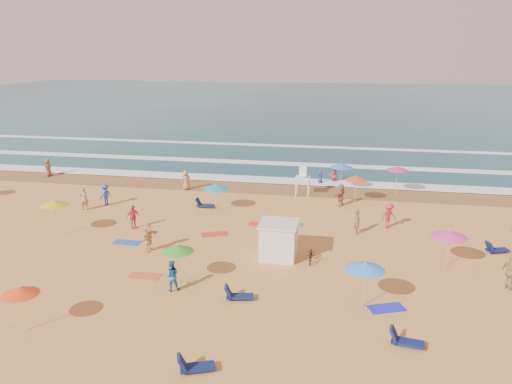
# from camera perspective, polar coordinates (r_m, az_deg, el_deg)

# --- Properties ---
(ground) EXTENTS (220.00, 220.00, 0.00)m
(ground) POSITION_cam_1_polar(r_m,az_deg,el_deg) (31.66, -1.22, -5.60)
(ground) COLOR gold
(ground) RESTS_ON ground
(ocean) EXTENTS (220.00, 140.00, 0.18)m
(ocean) POSITION_cam_1_polar(r_m,az_deg,el_deg) (113.56, 7.69, 9.97)
(ocean) COLOR #0C4756
(ocean) RESTS_ON ground
(wet_sand) EXTENTS (220.00, 220.00, 0.00)m
(wet_sand) POSITION_cam_1_polar(r_m,az_deg,el_deg) (43.34, 2.19, 0.40)
(wet_sand) COLOR olive
(wet_sand) RESTS_ON ground
(surf_foam) EXTENTS (200.00, 18.70, 0.05)m
(surf_foam) POSITION_cam_1_polar(r_m,az_deg,el_deg) (51.79, 3.66, 3.08)
(surf_foam) COLOR white
(surf_foam) RESTS_ON ground
(cabana) EXTENTS (2.00, 2.00, 2.00)m
(cabana) POSITION_cam_1_polar(r_m,az_deg,el_deg) (28.95, 2.61, -5.61)
(cabana) COLOR silver
(cabana) RESTS_ON ground
(cabana_roof) EXTENTS (2.20, 2.20, 0.12)m
(cabana_roof) POSITION_cam_1_polar(r_m,az_deg,el_deg) (28.58, 2.63, -3.64)
(cabana_roof) COLOR silver
(cabana_roof) RESTS_ON cabana
(bicycle) EXTENTS (0.57, 1.57, 0.82)m
(bicycle) POSITION_cam_1_polar(r_m,az_deg,el_deg) (28.72, 6.29, -7.16)
(bicycle) COLOR black
(bicycle) RESTS_ON ground
(lifeguard_stand) EXTENTS (1.20, 1.20, 2.10)m
(lifeguard_stand) POSITION_cam_1_polar(r_m,az_deg,el_deg) (41.14, 5.35, 0.99)
(lifeguard_stand) COLOR white
(lifeguard_stand) RESTS_ON ground
(beach_umbrellas) EXTENTS (56.02, 26.99, 0.77)m
(beach_umbrellas) POSITION_cam_1_polar(r_m,az_deg,el_deg) (30.85, 2.33, -2.07)
(beach_umbrellas) COLOR #3889FF
(beach_umbrellas) RESTS_ON ground
(loungers) EXTENTS (48.37, 22.34, 0.34)m
(loungers) POSITION_cam_1_polar(r_m,az_deg,el_deg) (27.82, 8.40, -8.57)
(loungers) COLOR #0E1B49
(loungers) RESTS_ON ground
(towels) EXTENTS (49.46, 19.51, 0.03)m
(towels) POSITION_cam_1_polar(r_m,az_deg,el_deg) (29.41, -2.75, -7.33)
(towels) COLOR #B04616
(towels) RESTS_ON ground
(beachgoers) EXTENTS (49.23, 26.29, 2.09)m
(beachgoers) POSITION_cam_1_polar(r_m,az_deg,el_deg) (35.80, -2.69, -1.64)
(beachgoers) COLOR #B16A52
(beachgoers) RESTS_ON ground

